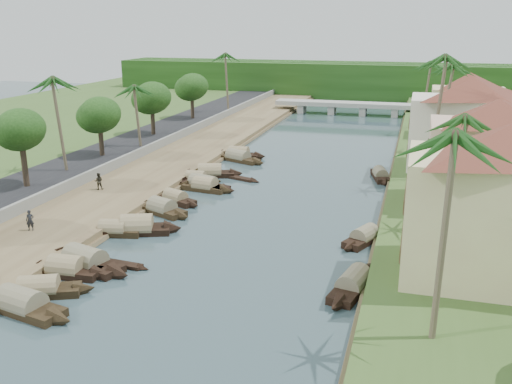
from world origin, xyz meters
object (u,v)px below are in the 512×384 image
(sampan_0, at_px, (21,305))
(person_near, at_px, (30,220))
(building_near, at_px, (505,201))
(bridge, at_px, (348,106))
(sampan_1, at_px, (66,270))

(sampan_0, distance_m, person_near, 12.88)
(person_near, bearing_deg, building_near, -26.47)
(bridge, height_order, building_near, building_near)
(sampan_1, distance_m, person_near, 8.66)
(bridge, xyz_separation_m, sampan_1, (-9.73, -79.25, -1.31))
(building_near, bearing_deg, person_near, 179.98)
(bridge, xyz_separation_m, building_near, (18.99, -74.00, 4.66))
(sampan_0, bearing_deg, sampan_1, 106.25)
(building_near, xyz_separation_m, person_near, (-35.49, 0.01, -4.72))
(bridge, height_order, sampan_0, bridge)
(bridge, distance_m, building_near, 76.54)
(bridge, bearing_deg, building_near, -75.61)
(bridge, distance_m, sampan_1, 79.86)
(bridge, height_order, sampan_1, bridge)
(bridge, relative_size, sampan_0, 3.24)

